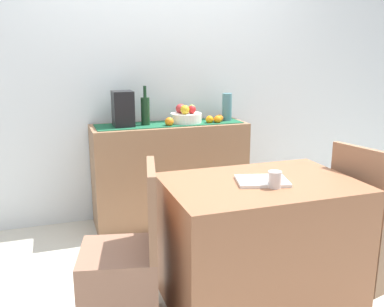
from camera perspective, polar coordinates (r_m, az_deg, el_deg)
The scene contains 22 objects.
ground_plane at distance 3.00m, azimuth 1.33°, elevation -15.62°, with size 6.40×6.40×0.02m, color beige.
room_wall_rear at distance 3.74m, azimuth -4.88°, elevation 12.02°, with size 6.40×0.06×2.70m, color silver.
sideboard_console at distance 3.65m, azimuth -2.96°, elevation -2.67°, with size 1.30×0.42×0.86m, color #8D6648.
table_runner at distance 3.55m, azimuth -3.05°, elevation 4.03°, with size 1.22×0.32×0.01m, color #195738.
fruit_bowl at distance 3.59m, azimuth -0.80°, elevation 4.83°, with size 0.26×0.26×0.08m, color white.
apple_center at distance 3.62m, azimuth -0.04°, elevation 6.09°, with size 0.07×0.07×0.07m, color #92A944.
apple_left at distance 3.57m, azimuth -1.61°, elevation 6.06°, with size 0.08×0.08×0.08m, color #B42D30.
apple_front at distance 3.55m, azimuth -0.02°, elevation 5.94°, with size 0.07×0.07×0.07m, color red.
apple_upper at distance 3.64m, azimuth -1.51°, elevation 6.17°, with size 0.07×0.07×0.07m, color #BC3B24.
apple_right at distance 3.51m, azimuth -0.96°, elevation 5.92°, with size 0.08×0.08×0.08m, color gold.
wine_bottle at distance 3.49m, azimuth -6.30°, elevation 5.77°, with size 0.07×0.07×0.32m.
coffee_maker at distance 3.45m, azimuth -9.28°, elevation 5.93°, with size 0.16×0.18×0.29m, color black.
ceramic_vase at distance 3.71m, azimuth 4.73°, elevation 6.23°, with size 0.08×0.08×0.24m, color #46757F.
orange_loose_far at distance 3.59m, azimuth 3.47°, elevation 4.61°, with size 0.07×0.07×0.07m, color orange.
orange_loose_mid at distance 3.58m, azimuth 2.37°, elevation 4.59°, with size 0.07×0.07×0.07m, color orange.
orange_loose_end at distance 3.66m, azimuth 3.74°, elevation 4.76°, with size 0.06×0.06×0.06m, color orange.
orange_loose_near_bowl at distance 3.45m, azimuth -3.08°, elevation 4.29°, with size 0.07×0.07×0.07m, color orange.
dining_table at distance 2.56m, azimuth 8.96°, elevation -11.67°, with size 1.08×0.73×0.74m, color #935D3E.
open_book at distance 2.40m, azimuth 9.42°, elevation -3.66°, with size 0.28×0.21×0.02m, color white.
coffee_cup at distance 2.32m, azimuth 11.07°, elevation -3.45°, with size 0.07×0.07×0.09m, color silver.
chair_near_window at distance 2.38m, azimuth -9.31°, elevation -16.64°, with size 0.48×0.48×0.90m.
chair_by_corner at distance 3.03m, azimuth 22.74°, elevation -10.61°, with size 0.48×0.48×0.90m.
Camera 1 is at (-0.90, -2.45, 1.46)m, focal length 39.62 mm.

